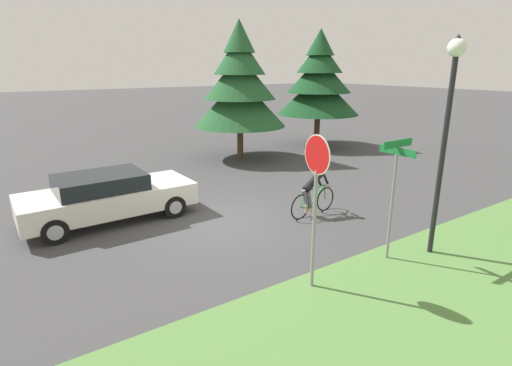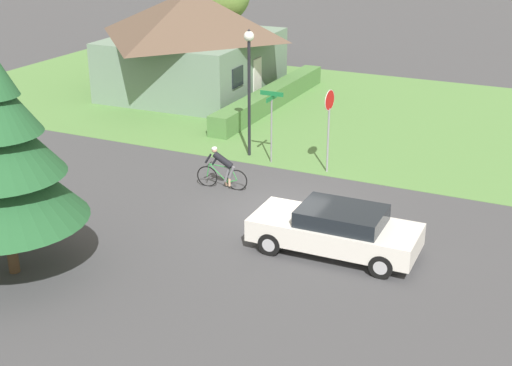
{
  "view_description": "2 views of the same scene",
  "coord_description": "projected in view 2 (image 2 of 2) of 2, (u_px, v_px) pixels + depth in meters",
  "views": [
    {
      "loc": [
        9.22,
        -4.88,
        4.18
      ],
      "look_at": [
        0.36,
        1.08,
        1.04
      ],
      "focal_mm": 28.0,
      "sensor_mm": 36.0,
      "label": 1
    },
    {
      "loc": [
        -18.65,
        -8.02,
        9.07
      ],
      "look_at": [
        -0.25,
        0.73,
        0.97
      ],
      "focal_mm": 50.0,
      "sensor_mm": 36.0,
      "label": 2
    }
  ],
  "objects": [
    {
      "name": "ground_plane",
      "position": [
        280.0,
        213.0,
        22.2
      ],
      "size": [
        140.0,
        140.0,
        0.0
      ],
      "primitive_type": "plane",
      "color": "#424244"
    },
    {
      "name": "grass_verge_right",
      "position": [
        301.0,
        107.0,
        33.54
      ],
      "size": [
        16.0,
        36.0,
        0.01
      ],
      "primitive_type": "cube",
      "color": "#568442",
      "rests_on": "ground"
    },
    {
      "name": "cottage_house",
      "position": [
        193.0,
        40.0,
        35.27
      ],
      "size": [
        8.85,
        7.7,
        5.08
      ],
      "rotation": [
        0.0,
        0.0,
        0.03
      ],
      "color": "slate",
      "rests_on": "ground"
    },
    {
      "name": "hedge_row",
      "position": [
        271.0,
        97.0,
        33.46
      ],
      "size": [
        10.79,
        0.9,
        0.9
      ],
      "primitive_type": "cube",
      "color": "#4C7A3D",
      "rests_on": "ground"
    },
    {
      "name": "sedan_left_lane",
      "position": [
        336.0,
        229.0,
        19.45
      ],
      "size": [
        1.99,
        4.62,
        1.36
      ],
      "rotation": [
        0.0,
        0.0,
        1.59
      ],
      "color": "silver",
      "rests_on": "ground"
    },
    {
      "name": "cyclist",
      "position": [
        222.0,
        169.0,
        23.87
      ],
      "size": [
        0.44,
        1.81,
        1.47
      ],
      "rotation": [
        0.0,
        0.0,
        1.68
      ],
      "color": "black",
      "rests_on": "ground"
    },
    {
      "name": "stop_sign",
      "position": [
        329.0,
        114.0,
        24.76
      ],
      "size": [
        0.73,
        0.09,
        3.02
      ],
      "rotation": [
        0.0,
        0.0,
        3.05
      ],
      "color": "gray",
      "rests_on": "ground"
    },
    {
      "name": "street_lamp",
      "position": [
        249.0,
        67.0,
        25.96
      ],
      "size": [
        0.38,
        0.38,
        4.8
      ],
      "color": "black",
      "rests_on": "ground"
    },
    {
      "name": "street_name_sign",
      "position": [
        272.0,
        114.0,
        25.78
      ],
      "size": [
        0.9,
        0.9,
        2.71
      ],
      "color": "gray",
      "rests_on": "ground"
    }
  ]
}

